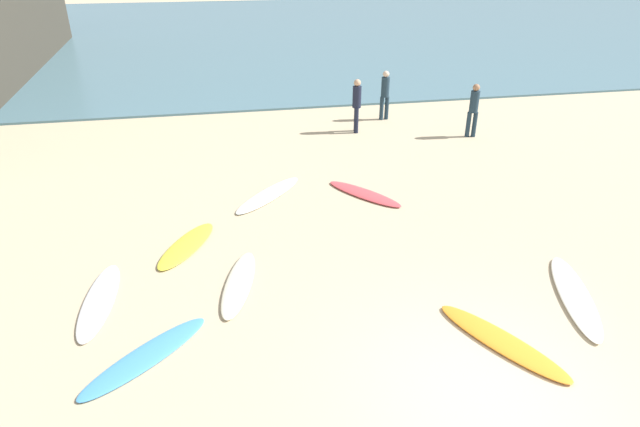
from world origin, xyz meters
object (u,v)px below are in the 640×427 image
object	(u,v)px
surfboard_0	(146,356)
beachgoer_far	(474,108)
surfboard_7	(575,296)
surfboard_6	(99,300)
surfboard_2	(502,341)
surfboard_5	(187,245)
beachgoer_near	(357,103)
surfboard_1	(269,195)
surfboard_4	(239,283)
surfboard_3	(364,194)
beachgoer_mid	(385,93)

from	to	relation	value
surfboard_0	beachgoer_far	size ratio (longest dim) A/B	1.34
surfboard_7	beachgoer_far	size ratio (longest dim) A/B	1.52
surfboard_0	surfboard_6	distance (m)	1.87
surfboard_2	beachgoer_far	xyz separation A→B (m)	(3.86, 9.37, 0.90)
surfboard_5	surfboard_6	bearing A→B (deg)	-103.22
surfboard_6	beachgoer_near	bearing A→B (deg)	-126.28
beachgoer_near	surfboard_1	bearing A→B (deg)	154.35
surfboard_1	surfboard_6	xyz separation A→B (m)	(-3.39, -3.78, -0.00)
beachgoer_near	surfboard_7	bearing A→B (deg)	-159.29
surfboard_2	surfboard_1	bearing A→B (deg)	87.85
surfboard_5	beachgoer_far	xyz separation A→B (m)	(8.82, 5.37, 0.91)
surfboard_4	beachgoer_far	xyz separation A→B (m)	(7.84, 6.97, 0.90)
surfboard_3	surfboard_7	bearing A→B (deg)	-98.97
surfboard_5	surfboard_6	size ratio (longest dim) A/B	0.87
surfboard_0	surfboard_3	size ratio (longest dim) A/B	1.03
surfboard_4	surfboard_5	size ratio (longest dim) A/B	1.08
surfboard_3	surfboard_4	world-z (taller)	surfboard_4
surfboard_5	beachgoer_mid	bearing A→B (deg)	77.64
surfboard_0	beachgoer_far	world-z (taller)	beachgoer_far
beachgoer_mid	beachgoer_far	world-z (taller)	same
surfboard_6	surfboard_7	bearing A→B (deg)	173.11
surfboard_1	beachgoer_near	xyz separation A→B (m)	(3.38, 4.41, 0.94)
surfboard_2	beachgoer_mid	world-z (taller)	beachgoer_mid
surfboard_5	beachgoer_mid	size ratio (longest dim) A/B	1.17
beachgoer_near	surfboard_6	bearing A→B (deg)	152.21
beachgoer_mid	surfboard_5	bearing A→B (deg)	40.18
surfboard_0	surfboard_2	size ratio (longest dim) A/B	0.97
surfboard_2	surfboard_3	xyz separation A→B (m)	(-0.68, 5.73, -0.01)
beachgoer_far	surfboard_1	bearing A→B (deg)	36.48
surfboard_0	surfboard_3	distance (m)	6.92
surfboard_4	beachgoer_near	bearing A→B (deg)	-104.12
surfboard_7	beachgoer_far	distance (m)	8.78
surfboard_1	surfboard_3	distance (m)	2.38
surfboard_2	surfboard_5	size ratio (longest dim) A/B	1.17
surfboard_0	surfboard_4	distance (m)	2.24
surfboard_7	surfboard_2	bearing A→B (deg)	-136.08
beachgoer_near	beachgoer_mid	bearing A→B (deg)	-37.02
beachgoer_near	beachgoer_far	world-z (taller)	beachgoer_near
surfboard_0	surfboard_5	xyz separation A→B (m)	(0.52, 3.26, 0.01)
surfboard_1	beachgoer_near	world-z (taller)	beachgoer_near
beachgoer_near	beachgoer_mid	size ratio (longest dim) A/B	1.02
surfboard_6	surfboard_0	bearing A→B (deg)	123.46
surfboard_7	beachgoer_near	world-z (taller)	beachgoer_near
surfboard_0	beachgoer_mid	bearing A→B (deg)	-74.63
surfboard_0	beachgoer_mid	xyz separation A→B (m)	(7.14, 10.95, 0.92)
surfboard_3	beachgoer_mid	world-z (taller)	beachgoer_mid
surfboard_0	surfboard_5	size ratio (longest dim) A/B	1.14
surfboard_7	beachgoer_far	bearing A→B (deg)	95.90
surfboard_0	beachgoer_mid	world-z (taller)	beachgoer_mid
beachgoer_far	beachgoer_mid	bearing A→B (deg)	-35.27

